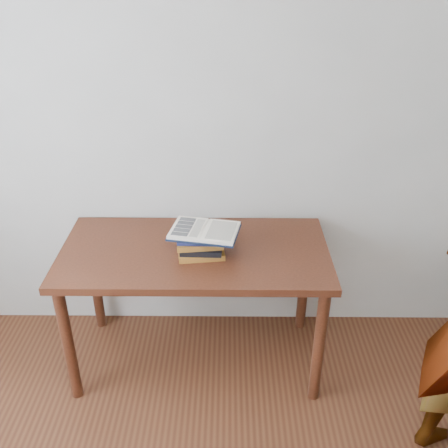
{
  "coord_description": "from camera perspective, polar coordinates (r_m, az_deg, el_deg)",
  "views": [
    {
      "loc": [
        0.29,
        -0.81,
        2.11
      ],
      "look_at": [
        0.27,
        1.32,
        0.93
      ],
      "focal_mm": 40.0,
      "sensor_mm": 36.0,
      "label": 1
    }
  ],
  "objects": [
    {
      "name": "open_book",
      "position": [
        2.49,
        -2.24,
        -0.79
      ],
      "size": [
        0.37,
        0.29,
        0.03
      ],
      "rotation": [
        0.0,
        0.0,
        -0.19
      ],
      "color": "black",
      "rests_on": "book_stack"
    },
    {
      "name": "desk",
      "position": [
        2.64,
        -3.32,
        -4.73
      ],
      "size": [
        1.39,
        0.7,
        0.75
      ],
      "color": "#4F2413",
      "rests_on": "ground"
    },
    {
      "name": "book_stack",
      "position": [
        2.52,
        -2.73,
        -2.34
      ],
      "size": [
        0.25,
        0.19,
        0.12
      ],
      "color": "#A46725",
      "rests_on": "desk"
    },
    {
      "name": "room_shell",
      "position": [
        1.02,
        -20.78,
        -1.43
      ],
      "size": [
        3.54,
        3.54,
        2.62
      ],
      "color": "beige",
      "rests_on": "ground"
    }
  ]
}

